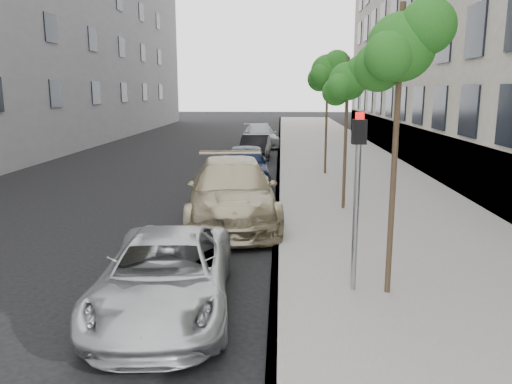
# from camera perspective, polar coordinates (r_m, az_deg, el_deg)

# --- Properties ---
(ground) EXTENTS (160.00, 160.00, 0.00)m
(ground) POSITION_cam_1_polar(r_m,az_deg,el_deg) (8.01, -6.87, -15.90)
(ground) COLOR black
(ground) RESTS_ON ground
(sidewalk) EXTENTS (6.40, 72.00, 0.14)m
(sidewalk) POSITION_cam_1_polar(r_m,az_deg,el_deg) (31.35, 8.40, 4.85)
(sidewalk) COLOR gray
(sidewalk) RESTS_ON ground
(curb) EXTENTS (0.15, 72.00, 0.14)m
(curb) POSITION_cam_1_polar(r_m,az_deg,el_deg) (31.20, 2.66, 4.93)
(curb) COLOR #9E9B93
(curb) RESTS_ON ground
(tree_near) EXTENTS (1.51, 1.31, 4.97)m
(tree_near) POSITION_cam_1_polar(r_m,az_deg,el_deg) (8.74, 16.38, 15.47)
(tree_near) COLOR #38281C
(tree_near) RESTS_ON sidewalk
(tree_mid) EXTENTS (1.51, 1.31, 4.54)m
(tree_mid) POSITION_cam_1_polar(r_m,az_deg,el_deg) (15.12, 10.53, 12.29)
(tree_mid) COLOR #38281C
(tree_mid) RESTS_ON sidewalk
(tree_far) EXTENTS (1.74, 1.54, 5.16)m
(tree_far) POSITION_cam_1_polar(r_m,az_deg,el_deg) (21.60, 8.27, 13.47)
(tree_far) COLOR #38281C
(tree_far) RESTS_ON sidewalk
(signal_pole) EXTENTS (0.24, 0.19, 3.18)m
(signal_pole) POSITION_cam_1_polar(r_m,az_deg,el_deg) (8.83, 11.48, 1.18)
(signal_pole) COLOR #939699
(signal_pole) RESTS_ON sidewalk
(minivan) EXTENTS (2.50, 4.77, 1.28)m
(minivan) POSITION_cam_1_polar(r_m,az_deg,el_deg) (8.63, -10.27, -9.26)
(minivan) COLOR #B6B9BB
(minivan) RESTS_ON ground
(suv) EXTENTS (3.14, 6.28, 1.75)m
(suv) POSITION_cam_1_polar(r_m,az_deg,el_deg) (14.12, -2.78, 0.10)
(suv) COLOR tan
(suv) RESTS_ON ground
(sedan_blue) EXTENTS (2.13, 4.61, 1.53)m
(sedan_blue) POSITION_cam_1_polar(r_m,az_deg,el_deg) (20.05, -1.10, 3.22)
(sedan_blue) COLOR black
(sedan_blue) RESTS_ON ground
(sedan_black) EXTENTS (1.62, 4.11, 1.33)m
(sedan_black) POSITION_cam_1_polar(r_m,az_deg,el_deg) (26.70, -0.11, 5.10)
(sedan_black) COLOR black
(sedan_black) RESTS_ON ground
(sedan_rear) EXTENTS (2.81, 5.27, 1.45)m
(sedan_rear) POSITION_cam_1_polar(r_m,az_deg,el_deg) (33.11, 0.47, 6.46)
(sedan_rear) COLOR #999CA0
(sedan_rear) RESTS_ON ground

